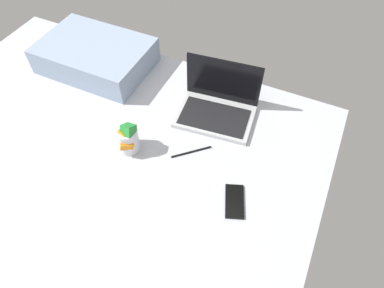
{
  "coord_description": "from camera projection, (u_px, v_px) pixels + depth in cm",
  "views": [
    {
      "loc": [
        71.84,
        -58.43,
        130.98
      ],
      "look_at": [
        36.12,
        18.23,
        24.0
      ],
      "focal_mm": 32.45,
      "sensor_mm": 36.0,
      "label": 1
    }
  ],
  "objects": [
    {
      "name": "bed_mattress",
      "position": [
        97.0,
        168.0,
        1.47
      ],
      "size": [
        180.0,
        140.0,
        18.0
      ],
      "primitive_type": "cube",
      "color": "#B7BCC6",
      "rests_on": "ground"
    },
    {
      "name": "laptop",
      "position": [
        217.0,
        106.0,
        1.52
      ],
      "size": [
        35.45,
        26.69,
        23.0
      ],
      "rotation": [
        0.0,
        0.0,
        0.12
      ],
      "color": "#B7BABC",
      "rests_on": "bed_mattress"
    },
    {
      "name": "snack_cup",
      "position": [
        128.0,
        139.0,
        1.38
      ],
      "size": [
        9.42,
        10.35,
        15.02
      ],
      "color": "silver",
      "rests_on": "bed_mattress"
    },
    {
      "name": "cell_phone",
      "position": [
        235.0,
        201.0,
        1.27
      ],
      "size": [
        11.36,
        15.51,
        0.8
      ],
      "primitive_type": "cube",
      "rotation": [
        0.0,
        0.0,
        3.51
      ],
      "color": "black",
      "rests_on": "bed_mattress"
    },
    {
      "name": "pillow",
      "position": [
        96.0,
        56.0,
        1.7
      ],
      "size": [
        52.0,
        36.0,
        13.0
      ],
      "primitive_type": "cube",
      "color": "#8C9EB7",
      "rests_on": "bed_mattress"
    },
    {
      "name": "charger_cable",
      "position": [
        191.0,
        152.0,
        1.41
      ],
      "size": [
        12.85,
        12.03,
        0.6
      ],
      "primitive_type": "cube",
      "rotation": [
        0.0,
        0.0,
        0.75
      ],
      "color": "black",
      "rests_on": "bed_mattress"
    }
  ]
}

